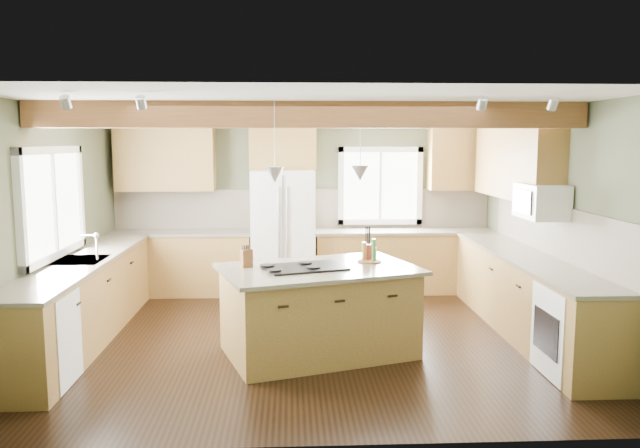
{
  "coord_description": "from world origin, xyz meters",
  "views": [
    {
      "loc": [
        -0.2,
        -6.79,
        2.21
      ],
      "look_at": [
        0.14,
        0.3,
        1.27
      ],
      "focal_mm": 35.0,
      "sensor_mm": 36.0,
      "label": 1
    }
  ],
  "objects": [
    {
      "name": "base_cab_back_right",
      "position": [
        1.49,
        2.2,
        0.44
      ],
      "size": [
        2.62,
        0.6,
        0.88
      ],
      "primitive_type": "cube",
      "color": "brown",
      "rests_on": "floor"
    },
    {
      "name": "backsplash_back",
      "position": [
        0.0,
        2.48,
        1.21
      ],
      "size": [
        5.58,
        0.03,
        0.58
      ],
      "primitive_type": "cube",
      "color": "brown",
      "rests_on": "wall_back"
    },
    {
      "name": "base_cab_back_left",
      "position": [
        -1.79,
        2.2,
        0.44
      ],
      "size": [
        2.02,
        0.6,
        0.88
      ],
      "primitive_type": "cube",
      "color": "brown",
      "rests_on": "floor"
    },
    {
      "name": "upper_cab_right",
      "position": [
        2.62,
        0.9,
        1.95
      ],
      "size": [
        0.35,
        2.2,
        0.9
      ],
      "primitive_type": "cube",
      "color": "brown",
      "rests_on": "wall_right"
    },
    {
      "name": "island",
      "position": [
        0.09,
        -0.49,
        0.44
      ],
      "size": [
        2.1,
        1.64,
        0.88
      ],
      "primitive_type": "cube",
      "rotation": [
        0.0,
        0.0,
        0.32
      ],
      "color": "brown",
      "rests_on": "floor"
    },
    {
      "name": "island_top",
      "position": [
        0.09,
        -0.49,
        0.9
      ],
      "size": [
        2.26,
        1.8,
        0.04
      ],
      "primitive_type": "cube",
      "rotation": [
        0.0,
        0.0,
        0.32
      ],
      "color": "#4A4236",
      "rests_on": "island"
    },
    {
      "name": "window_back",
      "position": [
        1.15,
        2.48,
        1.55
      ],
      "size": [
        1.1,
        0.04,
        1.0
      ],
      "primitive_type": "cube",
      "color": "white",
      "rests_on": "wall_back"
    },
    {
      "name": "soffit_trim",
      "position": [
        0.0,
        2.4,
        2.54
      ],
      "size": [
        5.55,
        0.2,
        0.1
      ],
      "primitive_type": "cube",
      "color": "brown",
      "rests_on": "ceiling"
    },
    {
      "name": "base_cab_right",
      "position": [
        2.5,
        0.05,
        0.44
      ],
      "size": [
        0.6,
        3.7,
        0.88
      ],
      "primitive_type": "cube",
      "color": "brown",
      "rests_on": "floor"
    },
    {
      "name": "floor",
      "position": [
        0.0,
        0.0,
        0.0
      ],
      "size": [
        5.6,
        5.6,
        0.0
      ],
      "primitive_type": "plane",
      "color": "black",
      "rests_on": "ground"
    },
    {
      "name": "counter_back_right",
      "position": [
        1.49,
        2.2,
        0.9
      ],
      "size": [
        2.66,
        0.64,
        0.04
      ],
      "primitive_type": "cube",
      "color": "#4A4236",
      "rests_on": "base_cab_back_right"
    },
    {
      "name": "backsplash_right",
      "position": [
        2.78,
        0.05,
        1.21
      ],
      "size": [
        0.03,
        3.7,
        0.58
      ],
      "primitive_type": "cube",
      "color": "brown",
      "rests_on": "wall_right"
    },
    {
      "name": "faucet",
      "position": [
        -2.32,
        0.05,
        1.05
      ],
      "size": [
        0.02,
        0.02,
        0.28
      ],
      "primitive_type": "cylinder",
      "color": "#B2B2B7",
      "rests_on": "sink"
    },
    {
      "name": "counter_left",
      "position": [
        -2.5,
        0.05,
        0.9
      ],
      "size": [
        0.64,
        3.74,
        0.04
      ],
      "primitive_type": "cube",
      "color": "#4A4236",
      "rests_on": "base_cab_left"
    },
    {
      "name": "wall_back",
      "position": [
        0.0,
        2.5,
        1.3
      ],
      "size": [
        5.6,
        0.0,
        5.6
      ],
      "primitive_type": "plane",
      "rotation": [
        1.57,
        0.0,
        0.0
      ],
      "color": "#4D553C",
      "rests_on": "ground"
    },
    {
      "name": "pendant_right",
      "position": [
        0.53,
        -0.34,
        1.88
      ],
      "size": [
        0.18,
        0.18,
        0.16
      ],
      "primitive_type": "cone",
      "rotation": [
        3.14,
        0.0,
        0.0
      ],
      "color": "#B2B2B7",
      "rests_on": "ceiling"
    },
    {
      "name": "knife_block",
      "position": [
        -0.65,
        -0.45,
        1.01
      ],
      "size": [
        0.14,
        0.13,
        0.19
      ],
      "primitive_type": "cube",
      "rotation": [
        0.0,
        0.0,
        0.49
      ],
      "color": "brown",
      "rests_on": "island_top"
    },
    {
      "name": "dishwasher",
      "position": [
        -2.49,
        -1.25,
        0.43
      ],
      "size": [
        0.6,
        0.6,
        0.84
      ],
      "primitive_type": "cube",
      "color": "white",
      "rests_on": "floor"
    },
    {
      "name": "pendant_left",
      "position": [
        -0.35,
        -0.63,
        1.88
      ],
      "size": [
        0.18,
        0.18,
        0.16
      ],
      "primitive_type": "cone",
      "rotation": [
        3.14,
        0.0,
        0.0
      ],
      "color": "#B2B2B7",
      "rests_on": "ceiling"
    },
    {
      "name": "refrigerator",
      "position": [
        -0.3,
        2.12,
        0.9
      ],
      "size": [
        0.9,
        0.74,
        1.8
      ],
      "primitive_type": "cube",
      "color": "white",
      "rests_on": "floor"
    },
    {
      "name": "cooktop",
      "position": [
        -0.06,
        -0.53,
        0.93
      ],
      "size": [
        0.92,
        0.75,
        0.02
      ],
      "primitive_type": "cube",
      "rotation": [
        0.0,
        0.0,
        0.32
      ],
      "color": "black",
      "rests_on": "island_top"
    },
    {
      "name": "upper_cab_back_left",
      "position": [
        -1.99,
        2.33,
        1.95
      ],
      "size": [
        1.4,
        0.35,
        0.9
      ],
      "primitive_type": "cube",
      "color": "brown",
      "rests_on": "wall_back"
    },
    {
      "name": "sink",
      "position": [
        -2.5,
        0.05,
        0.91
      ],
      "size": [
        0.5,
        0.65,
        0.03
      ],
      "primitive_type": "cube",
      "color": "#262628",
      "rests_on": "counter_left"
    },
    {
      "name": "oven",
      "position": [
        2.49,
        -1.25,
        0.43
      ],
      "size": [
        0.6,
        0.72,
        0.84
      ],
      "primitive_type": "cube",
      "color": "white",
      "rests_on": "floor"
    },
    {
      "name": "counter_right",
      "position": [
        2.5,
        0.05,
        0.9
      ],
      "size": [
        0.64,
        3.74,
        0.04
      ],
      "primitive_type": "cube",
      "color": "#4A4236",
      "rests_on": "base_cab_right"
    },
    {
      "name": "ceiling_beam",
      "position": [
        0.0,
        -0.49,
        2.47
      ],
      "size": [
        5.55,
        0.26,
        0.26
      ],
      "primitive_type": "cube",
      "color": "brown",
      "rests_on": "ceiling"
    },
    {
      "name": "upper_cab_back_corner",
      "position": [
        2.3,
        2.33,
        1.95
      ],
      "size": [
        0.9,
        0.35,
        0.9
      ],
      "primitive_type": "cube",
      "color": "brown",
      "rests_on": "wall_back"
    },
    {
      "name": "counter_back_left",
      "position": [
        -1.79,
        2.2,
        0.9
      ],
      "size": [
        2.06,
        0.64,
        0.04
      ],
      "primitive_type": "cube",
      "color": "#4A4236",
      "rests_on": "base_cab_back_left"
    },
    {
      "name": "upper_cab_over_fridge",
      "position": [
        -0.3,
        2.33,
        2.15
      ],
      "size": [
        0.96,
        0.35,
        0.7
      ],
      "primitive_type": "cube",
      "color": "brown",
      "rests_on": "wall_back"
    },
    {
      "name": "wall_right",
      "position": [
        2.8,
        0.0,
        1.3
      ],
      "size": [
        0.0,
        5.0,
        5.0
      ],
      "primitive_type": "plane",
      "rotation": [
        1.57,
        0.0,
        -1.57
      ],
      "color": "#4D553C",
      "rests_on": "ground"
    },
    {
      "name": "ceiling",
      "position": [
        0.0,
        0.0,
        2.6
      ],
      "size": [
        5.6,
        5.6,
        0.0
      ],
      "primitive_type": "plane",
      "rotation": [
        3.14,
        0.0,
        0.0
      ],
      "color": "silver",
      "rests_on": "wall_back"
    },
    {
      "name": "window_left",
      "position": [
        -2.78,
        0.05,
        1.55
      ],
      "size": [
        0.04,
        1.6,
        1.05
      ],
      "primitive_type": "cube",
      "color": "white",
      "rests_on": "wall_left"
    },
    {
      "name": "wall_left",
      "position": [
        -2.8,
        0.0,
        1.3
      ],
      "size": [
        0.0,
        5.0,
        5.0
      ],
      "primitive_type": "plane",
      "rotation": [
        1.57,
        0.0,
        1.57
      ],
      "color": "#4D553C",
      "rests_on": "ground"
    },
    {
      "name": "utensil_crock",
      "position": [
        0.66,
        0.02,
        1.0
      ],
      "size": [
        0.15,
        0.15,
        0.16
      ],
      "primitive_type": "cylinder",
      "rotation": [
        0.0,
        0.0,
        0.32
      ],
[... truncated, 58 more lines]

